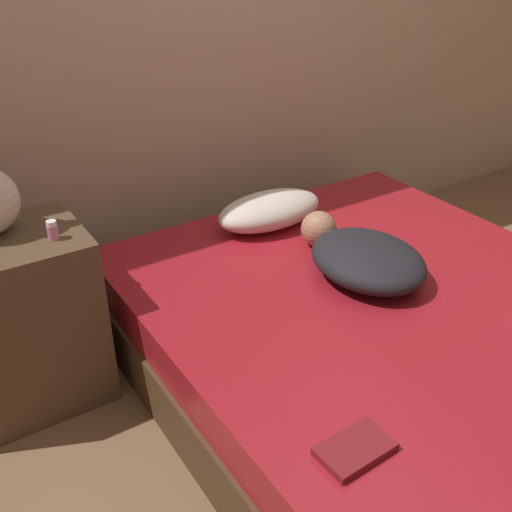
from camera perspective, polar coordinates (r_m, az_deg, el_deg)
name	(u,v)px	position (r m, az deg, el deg)	size (l,w,h in m)	color
ground_plane	(373,375)	(2.61, 11.05, -11.06)	(12.00, 12.00, 0.00)	brown
wall_back	(215,10)	(3.03, -3.94, 22.32)	(8.00, 0.06, 2.60)	tan
bed	(377,336)	(2.49, 11.50, -7.49)	(1.76, 1.97, 0.41)	#4C331E
nightstand	(20,322)	(2.44, -21.58, -5.87)	(0.56, 0.44, 0.70)	brown
pillow	(270,210)	(2.80, 1.32, 4.39)	(0.53, 0.28, 0.16)	beige
person_lying	(363,256)	(2.45, 10.14, -0.01)	(0.43, 0.65, 0.16)	black
bottle_pink	(52,230)	(2.19, -18.81, 2.33)	(0.04, 0.04, 0.07)	pink
book	(355,449)	(1.73, 9.41, -17.68)	(0.21, 0.14, 0.02)	maroon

